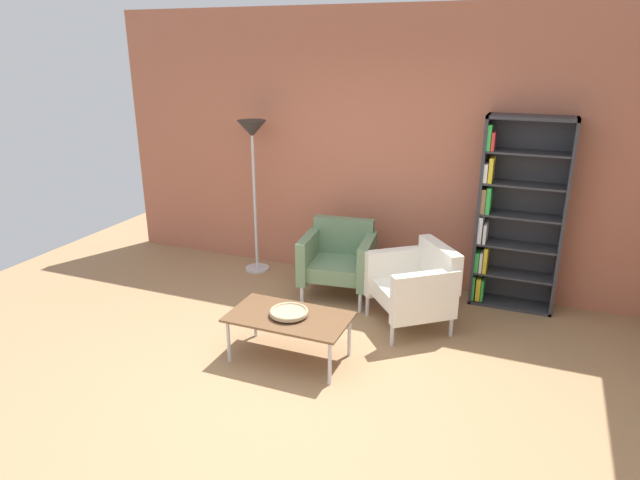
# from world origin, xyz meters

# --- Properties ---
(ground_plane) EXTENTS (8.32, 8.32, 0.00)m
(ground_plane) POSITION_xyz_m (0.00, 0.00, 0.00)
(ground_plane) COLOR #9E7751
(brick_back_panel) EXTENTS (6.40, 0.12, 2.90)m
(brick_back_panel) POSITION_xyz_m (0.00, 2.46, 1.45)
(brick_back_panel) COLOR #B2664C
(brick_back_panel) RESTS_ON ground_plane
(bookshelf_tall) EXTENTS (0.80, 0.30, 1.90)m
(bookshelf_tall) POSITION_xyz_m (1.39, 2.25, 0.93)
(bookshelf_tall) COLOR #333338
(bookshelf_tall) RESTS_ON ground_plane
(coffee_table_low) EXTENTS (1.00, 0.56, 0.40)m
(coffee_table_low) POSITION_xyz_m (-0.19, 0.45, 0.37)
(coffee_table_low) COLOR brown
(coffee_table_low) RESTS_ON ground_plane
(decorative_bowl) EXTENTS (0.32, 0.32, 0.05)m
(decorative_bowl) POSITION_xyz_m (-0.19, 0.45, 0.43)
(decorative_bowl) COLOR tan
(decorative_bowl) RESTS_ON coffee_table_low
(armchair_near_window) EXTENTS (0.94, 0.95, 0.78)m
(armchair_near_window) POSITION_xyz_m (0.64, 1.44, 0.41)
(armchair_near_window) COLOR white
(armchair_near_window) RESTS_ON ground_plane
(armchair_by_bookshelf) EXTENTS (0.79, 0.74, 0.78)m
(armchair_by_bookshelf) POSITION_xyz_m (-0.26, 1.81, 0.41)
(armchair_by_bookshelf) COLOR slate
(armchair_by_bookshelf) RESTS_ON ground_plane
(floor_lamp_torchiere) EXTENTS (0.32, 0.32, 1.74)m
(floor_lamp_torchiere) POSITION_xyz_m (-1.39, 2.11, 1.45)
(floor_lamp_torchiere) COLOR silver
(floor_lamp_torchiere) RESTS_ON ground_plane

